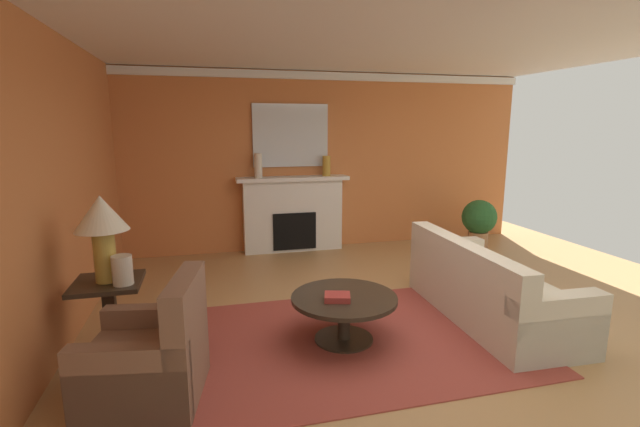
{
  "coord_description": "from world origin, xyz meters",
  "views": [
    {
      "loc": [
        -1.91,
        -3.86,
        2.01
      ],
      "look_at": [
        -0.62,
        1.15,
        1.0
      ],
      "focal_mm": 25.01,
      "sensor_mm": 36.0,
      "label": 1
    }
  ],
  "objects_px": {
    "potted_plant": "(479,220)",
    "mantel_mirror": "(291,136)",
    "coffee_table": "(344,308)",
    "table_lamp": "(102,222)",
    "fireplace": "(293,216)",
    "side_table": "(110,313)",
    "sofa": "(487,291)",
    "vase_mantel_right": "(326,166)",
    "armchair_near_window": "(151,361)",
    "vase_on_side_table": "(122,270)",
    "vase_mantel_left": "(258,166)"
  },
  "relations": [
    {
      "from": "vase_mantel_left",
      "to": "table_lamp",
      "type": "bearing_deg",
      "value": -119.48
    },
    {
      "from": "side_table",
      "to": "vase_mantel_right",
      "type": "distance_m",
      "value": 4.16
    },
    {
      "from": "sofa",
      "to": "side_table",
      "type": "bearing_deg",
      "value": 178.06
    },
    {
      "from": "coffee_table",
      "to": "vase_mantel_right",
      "type": "distance_m",
      "value": 3.43
    },
    {
      "from": "fireplace",
      "to": "sofa",
      "type": "xyz_separation_m",
      "value": [
        1.48,
        -3.12,
        -0.28
      ]
    },
    {
      "from": "sofa",
      "to": "side_table",
      "type": "height_order",
      "value": "sofa"
    },
    {
      "from": "armchair_near_window",
      "to": "vase_on_side_table",
      "type": "relative_size",
      "value": 3.79
    },
    {
      "from": "fireplace",
      "to": "table_lamp",
      "type": "relative_size",
      "value": 2.4
    },
    {
      "from": "table_lamp",
      "to": "fireplace",
      "type": "bearing_deg",
      "value": 53.52
    },
    {
      "from": "mantel_mirror",
      "to": "side_table",
      "type": "bearing_deg",
      "value": -125.4
    },
    {
      "from": "mantel_mirror",
      "to": "sofa",
      "type": "bearing_deg",
      "value": -65.53
    },
    {
      "from": "mantel_mirror",
      "to": "vase_on_side_table",
      "type": "relative_size",
      "value": 4.86
    },
    {
      "from": "mantel_mirror",
      "to": "vase_mantel_right",
      "type": "relative_size",
      "value": 3.76
    },
    {
      "from": "coffee_table",
      "to": "fireplace",
      "type": "bearing_deg",
      "value": 87.49
    },
    {
      "from": "potted_plant",
      "to": "fireplace",
      "type": "bearing_deg",
      "value": 166.55
    },
    {
      "from": "fireplace",
      "to": "vase_mantel_right",
      "type": "relative_size",
      "value": 5.55
    },
    {
      "from": "coffee_table",
      "to": "vase_mantel_right",
      "type": "height_order",
      "value": "vase_mantel_right"
    },
    {
      "from": "coffee_table",
      "to": "side_table",
      "type": "distance_m",
      "value": 2.09
    },
    {
      "from": "vase_mantel_left",
      "to": "vase_on_side_table",
      "type": "bearing_deg",
      "value": -116.3
    },
    {
      "from": "coffee_table",
      "to": "table_lamp",
      "type": "height_order",
      "value": "table_lamp"
    },
    {
      "from": "armchair_near_window",
      "to": "vase_on_side_table",
      "type": "distance_m",
      "value": 0.87
    },
    {
      "from": "coffee_table",
      "to": "table_lamp",
      "type": "distance_m",
      "value": 2.27
    },
    {
      "from": "sofa",
      "to": "coffee_table",
      "type": "bearing_deg",
      "value": -175.89
    },
    {
      "from": "vase_mantel_left",
      "to": "potted_plant",
      "type": "distance_m",
      "value": 3.71
    },
    {
      "from": "mantel_mirror",
      "to": "potted_plant",
      "type": "height_order",
      "value": "mantel_mirror"
    },
    {
      "from": "mantel_mirror",
      "to": "vase_mantel_right",
      "type": "xyz_separation_m",
      "value": [
        0.55,
        -0.17,
        -0.48
      ]
    },
    {
      "from": "mantel_mirror",
      "to": "coffee_table",
      "type": "height_order",
      "value": "mantel_mirror"
    },
    {
      "from": "armchair_near_window",
      "to": "coffee_table",
      "type": "xyz_separation_m",
      "value": [
        1.67,
        0.52,
        0.03
      ]
    },
    {
      "from": "vase_on_side_table",
      "to": "armchair_near_window",
      "type": "bearing_deg",
      "value": -68.25
    },
    {
      "from": "potted_plant",
      "to": "mantel_mirror",
      "type": "bearing_deg",
      "value": 164.39
    },
    {
      "from": "table_lamp",
      "to": "vase_mantel_left",
      "type": "relative_size",
      "value": 1.97
    },
    {
      "from": "vase_on_side_table",
      "to": "potted_plant",
      "type": "height_order",
      "value": "vase_on_side_table"
    },
    {
      "from": "fireplace",
      "to": "armchair_near_window",
      "type": "relative_size",
      "value": 1.89
    },
    {
      "from": "vase_mantel_right",
      "to": "table_lamp",
      "type": "bearing_deg",
      "value": -133.18
    },
    {
      "from": "fireplace",
      "to": "mantel_mirror",
      "type": "relative_size",
      "value": 1.48
    },
    {
      "from": "fireplace",
      "to": "side_table",
      "type": "relative_size",
      "value": 2.57
    },
    {
      "from": "fireplace",
      "to": "mantel_mirror",
      "type": "xyz_separation_m",
      "value": [
        0.0,
        0.12,
        1.29
      ]
    },
    {
      "from": "coffee_table",
      "to": "potted_plant",
      "type": "distance_m",
      "value": 4.02
    },
    {
      "from": "mantel_mirror",
      "to": "vase_mantel_left",
      "type": "xyz_separation_m",
      "value": [
        -0.55,
        -0.17,
        -0.46
      ]
    },
    {
      "from": "mantel_mirror",
      "to": "table_lamp",
      "type": "bearing_deg",
      "value": -125.4
    },
    {
      "from": "armchair_near_window",
      "to": "vase_on_side_table",
      "type": "xyz_separation_m",
      "value": [
        -0.26,
        0.65,
        0.52
      ]
    },
    {
      "from": "table_lamp",
      "to": "side_table",
      "type": "bearing_deg",
      "value": -90.0
    },
    {
      "from": "armchair_near_window",
      "to": "coffee_table",
      "type": "distance_m",
      "value": 1.75
    },
    {
      "from": "mantel_mirror",
      "to": "side_table",
      "type": "height_order",
      "value": "mantel_mirror"
    },
    {
      "from": "sofa",
      "to": "side_table",
      "type": "distance_m",
      "value": 3.7
    },
    {
      "from": "fireplace",
      "to": "potted_plant",
      "type": "bearing_deg",
      "value": -13.45
    },
    {
      "from": "mantel_mirror",
      "to": "armchair_near_window",
      "type": "relative_size",
      "value": 1.28
    },
    {
      "from": "mantel_mirror",
      "to": "potted_plant",
      "type": "relative_size",
      "value": 1.46
    },
    {
      "from": "vase_mantel_left",
      "to": "fireplace",
      "type": "bearing_deg",
      "value": 5.15
    },
    {
      "from": "side_table",
      "to": "coffee_table",
      "type": "bearing_deg",
      "value": -6.63
    }
  ]
}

